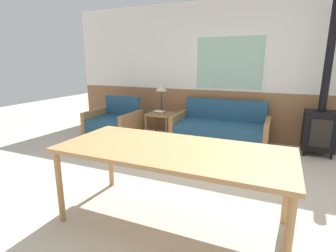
% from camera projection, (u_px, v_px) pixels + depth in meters
% --- Properties ---
extents(ground_plane, '(16.00, 16.00, 0.00)m').
position_uv_depth(ground_plane, '(187.00, 195.00, 3.13)').
color(ground_plane, beige).
extents(wall_back, '(7.20, 0.09, 2.70)m').
position_uv_depth(wall_back, '(232.00, 72.00, 5.14)').
color(wall_back, '#8E603D').
rests_on(wall_back, ground_plane).
extents(couch, '(1.73, 0.85, 0.83)m').
position_uv_depth(couch, '(220.00, 132.00, 4.93)').
color(couch, '#9E7042').
rests_on(couch, ground_plane).
extents(armchair, '(0.95, 0.83, 0.83)m').
position_uv_depth(armchair, '(114.00, 126.00, 5.37)').
color(armchair, '#9E7042').
rests_on(armchair, ground_plane).
extents(side_table, '(0.52, 0.52, 0.51)m').
position_uv_depth(side_table, '(161.00, 117.00, 5.41)').
color(side_table, '#9E7042').
rests_on(side_table, ground_plane).
extents(table_lamp, '(0.22, 0.22, 0.61)m').
position_uv_depth(table_lamp, '(161.00, 88.00, 5.36)').
color(table_lamp, '#262628').
rests_on(table_lamp, side_table).
extents(book_stack, '(0.22, 0.17, 0.07)m').
position_uv_depth(book_stack, '(159.00, 112.00, 5.30)').
color(book_stack, gold).
rests_on(book_stack, side_table).
extents(dining_table, '(2.15, 0.95, 0.77)m').
position_uv_depth(dining_table, '(173.00, 155.00, 2.45)').
color(dining_table, '#B27F4C').
rests_on(dining_table, ground_plane).
extents(wood_stove, '(0.50, 0.43, 2.52)m').
position_uv_depth(wood_stove, '(321.00, 119.00, 4.35)').
color(wood_stove, black).
rests_on(wood_stove, ground_plane).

